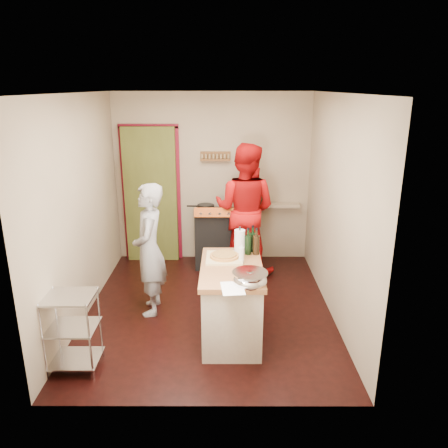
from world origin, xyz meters
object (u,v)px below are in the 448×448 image
at_px(island, 232,299).
at_px(wire_shelving, 72,329).
at_px(person_stripe, 149,250).
at_px(stove, 215,237).
at_px(person_red, 245,209).

bearing_deg(island, wire_shelving, -159.36).
bearing_deg(person_stripe, wire_shelving, -30.66).
bearing_deg(wire_shelving, person_stripe, 63.63).
relative_size(stove, person_stripe, 0.62).
bearing_deg(person_red, stove, -6.23).
relative_size(wire_shelving, island, 0.64).
distance_m(wire_shelving, person_stripe, 1.34).
bearing_deg(stove, person_red, -27.19).
xyz_separation_m(stove, person_red, (0.44, -0.22, 0.51)).
distance_m(stove, person_red, 0.71).
bearing_deg(stove, island, -83.72).
height_order(person_stripe, person_red, person_red).
bearing_deg(person_red, island, 104.34).
relative_size(person_stripe, person_red, 0.84).
bearing_deg(stove, person_stripe, -117.23).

